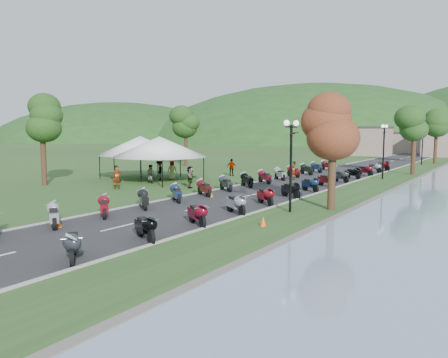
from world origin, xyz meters
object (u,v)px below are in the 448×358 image
Objects in this scene: pedestrian_b at (151,183)px; pedestrian_c at (159,180)px; vendor_tent_main at (160,159)px; pedestrian_a at (117,189)px.

pedestrian_c reaches higher than pedestrian_b.
pedestrian_c is at bearing -65.65° from pedestrian_b.
pedestrian_a is (0.65, -5.59, -2.00)m from vendor_tent_main.
vendor_tent_main is 5.97m from pedestrian_a.
pedestrian_a is at bearing -24.24° from pedestrian_c.
pedestrian_b is 0.89× the size of pedestrian_c.
pedestrian_a is at bearing -83.40° from vendor_tent_main.
pedestrian_a is 4.44m from pedestrian_b.
pedestrian_c is at bearing 134.18° from vendor_tent_main.
pedestrian_b is (-0.65, 4.40, 0.00)m from pedestrian_a.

